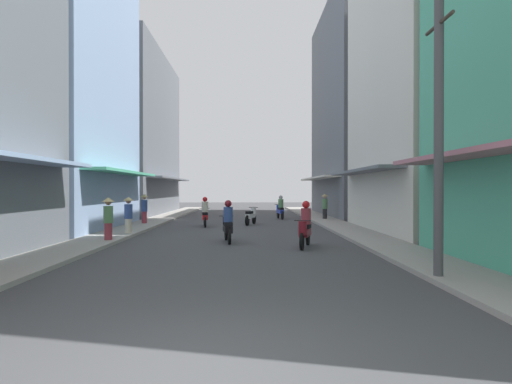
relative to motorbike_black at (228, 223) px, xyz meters
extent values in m
plane|color=#424244|center=(0.31, 4.25, -0.70)|extent=(83.82, 83.82, 0.00)
cube|color=#9E9991|center=(-4.90, 4.25, -0.64)|extent=(1.81, 46.10, 0.12)
cube|color=#9E9991|center=(5.51, 4.25, -0.64)|extent=(1.81, 46.10, 0.12)
cube|color=#8CA5CC|center=(-8.80, 4.91, 8.14)|extent=(6.00, 9.19, 17.70)
cube|color=#4CB28C|center=(-5.30, 4.91, 2.10)|extent=(1.10, 8.27, 0.12)
cube|color=slate|center=(-8.80, 16.97, 5.54)|extent=(6.00, 13.25, 12.48)
cube|color=slate|center=(-5.30, 16.97, 2.10)|extent=(1.10, 11.93, 0.12)
cube|color=#B7727F|center=(5.92, -6.80, 2.10)|extent=(1.10, 8.99, 0.12)
cube|color=silver|center=(9.42, 3.30, 7.93)|extent=(6.00, 9.24, 17.28)
cube|color=slate|center=(5.92, 3.30, 2.10)|extent=(1.10, 8.32, 0.12)
cube|color=slate|center=(9.42, 15.00, 7.05)|extent=(6.00, 12.34, 15.51)
cube|color=silver|center=(5.92, 15.00, 2.10)|extent=(1.10, 11.10, 0.12)
cylinder|color=black|center=(-0.10, 0.65, -0.42)|extent=(0.16, 0.57, 0.56)
cylinder|color=black|center=(0.09, -0.59, -0.42)|extent=(0.16, 0.57, 0.56)
cube|color=black|center=(0.00, -0.02, -0.20)|extent=(0.43, 1.03, 0.24)
cube|color=black|center=(0.03, -0.22, 0.00)|extent=(0.36, 0.60, 0.14)
cylinder|color=black|center=(-0.08, 0.52, 0.00)|extent=(0.28, 0.28, 0.45)
cylinder|color=black|center=(-0.08, 0.52, 0.25)|extent=(0.55, 0.11, 0.03)
cylinder|color=#334C8C|center=(0.03, -0.17, 0.35)|extent=(0.34, 0.34, 0.55)
sphere|color=maroon|center=(0.03, -0.17, 0.75)|extent=(0.26, 0.26, 0.26)
cylinder|color=black|center=(-1.64, 7.14, -0.42)|extent=(0.16, 0.57, 0.56)
cylinder|color=black|center=(-1.46, 5.90, -0.42)|extent=(0.16, 0.57, 0.56)
cube|color=red|center=(-1.54, 6.47, -0.20)|extent=(0.42, 1.03, 0.24)
cube|color=black|center=(-1.51, 6.27, 0.00)|extent=(0.36, 0.59, 0.14)
cylinder|color=red|center=(-1.62, 7.02, 0.00)|extent=(0.28, 0.28, 0.45)
cylinder|color=black|center=(-1.62, 7.02, 0.25)|extent=(0.55, 0.11, 0.03)
cylinder|color=beige|center=(-1.52, 6.32, 0.35)|extent=(0.34, 0.34, 0.55)
sphere|color=red|center=(-1.52, 6.32, 0.75)|extent=(0.26, 0.26, 0.26)
cylinder|color=black|center=(2.51, -1.96, -0.42)|extent=(0.24, 0.56, 0.56)
cylinder|color=black|center=(2.88, -0.77, -0.42)|extent=(0.24, 0.56, 0.56)
cube|color=maroon|center=(2.71, -1.32, -0.20)|extent=(0.56, 1.04, 0.24)
cube|color=black|center=(2.77, -1.13, 0.00)|extent=(0.43, 0.62, 0.14)
cylinder|color=maroon|center=(2.55, -1.84, 0.00)|extent=(0.28, 0.28, 0.45)
cylinder|color=black|center=(2.55, -1.84, 0.25)|extent=(0.53, 0.19, 0.03)
cylinder|color=#99333F|center=(2.76, -1.17, 0.35)|extent=(0.34, 0.34, 0.55)
sphere|color=red|center=(2.76, -1.17, 0.75)|extent=(0.26, 0.26, 0.26)
cylinder|color=black|center=(1.09, 8.12, -0.42)|extent=(0.25, 0.56, 0.56)
cylinder|color=black|center=(0.70, 6.93, -0.42)|extent=(0.25, 0.56, 0.56)
cube|color=silver|center=(0.88, 7.48, -0.20)|extent=(0.57, 1.04, 0.24)
cube|color=black|center=(0.82, 7.29, 0.00)|extent=(0.44, 0.62, 0.14)
cylinder|color=silver|center=(1.05, 8.00, 0.00)|extent=(0.28, 0.28, 0.45)
cylinder|color=black|center=(1.05, 8.00, 0.25)|extent=(0.53, 0.20, 0.03)
cylinder|color=black|center=(2.78, 12.51, -0.42)|extent=(0.16, 0.57, 0.56)
cylinder|color=black|center=(2.97, 11.28, -0.42)|extent=(0.16, 0.57, 0.56)
cube|color=#1E38B7|center=(2.88, 11.85, -0.20)|extent=(0.42, 1.03, 0.24)
cube|color=black|center=(2.91, 11.65, 0.00)|extent=(0.36, 0.59, 0.14)
cylinder|color=#1E38B7|center=(2.80, 12.39, 0.00)|extent=(0.28, 0.28, 0.45)
cylinder|color=black|center=(2.80, 12.39, 0.25)|extent=(0.55, 0.11, 0.03)
cylinder|color=#598C59|center=(2.90, 11.70, 0.35)|extent=(0.34, 0.34, 0.55)
sphere|color=#B2B2B7|center=(2.90, 11.70, 0.75)|extent=(0.26, 0.26, 0.26)
cylinder|color=beige|center=(-4.33, 2.23, -0.34)|extent=(0.28, 0.28, 0.73)
cylinder|color=#334C8C|center=(-4.33, 2.23, 0.33)|extent=(0.34, 0.34, 0.61)
sphere|color=#9E7256|center=(-4.33, 2.23, 0.78)|extent=(0.22, 0.22, 0.22)
cone|color=#D1B77A|center=(-4.33, 2.23, 0.88)|extent=(0.44, 0.44, 0.16)
cylinder|color=#99333F|center=(-4.94, 7.24, -0.33)|extent=(0.28, 0.28, 0.76)
cylinder|color=#334C8C|center=(-4.94, 7.24, 0.37)|extent=(0.34, 0.34, 0.64)
sphere|color=tan|center=(-4.94, 7.24, 0.83)|extent=(0.22, 0.22, 0.22)
cone|color=#D1B77A|center=(-4.94, 7.24, 0.93)|extent=(0.44, 0.44, 0.16)
cylinder|color=#99333F|center=(-4.38, -0.13, -0.34)|extent=(0.28, 0.28, 0.74)
cylinder|color=#598C59|center=(-4.38, -0.13, 0.35)|extent=(0.34, 0.34, 0.62)
sphere|color=#9E7256|center=(-4.38, -0.13, 0.80)|extent=(0.22, 0.22, 0.22)
cone|color=#D1B77A|center=(-4.38, -0.13, 0.90)|extent=(0.44, 0.44, 0.16)
cylinder|color=#262628|center=(5.60, 10.52, -0.33)|extent=(0.28, 0.28, 0.74)
cylinder|color=#598C59|center=(5.60, 10.52, 0.35)|extent=(0.34, 0.34, 0.63)
sphere|color=tan|center=(5.60, 10.52, 0.81)|extent=(0.22, 0.22, 0.22)
cone|color=#D1B77A|center=(5.60, 10.52, 0.91)|extent=(0.44, 0.44, 0.16)
cylinder|color=#4C4C4F|center=(4.86, -6.50, 2.36)|extent=(0.20, 0.20, 6.12)
cylinder|color=#3F382D|center=(4.86, -6.50, 4.81)|extent=(0.08, 1.20, 0.08)
camera|label=1|loc=(0.79, -15.17, 1.27)|focal=28.62mm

